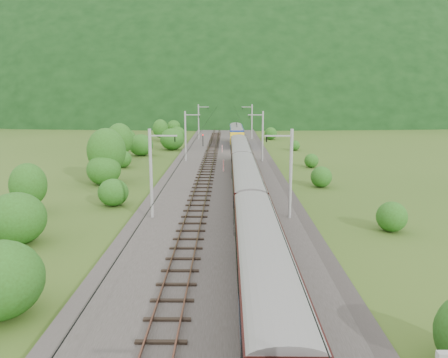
{
  "coord_description": "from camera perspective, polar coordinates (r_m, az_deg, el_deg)",
  "views": [
    {
      "loc": [
        0.63,
        -37.94,
        11.64
      ],
      "look_at": [
        0.24,
        6.09,
        2.6
      ],
      "focal_mm": 35.0,
      "sensor_mm": 36.0,
      "label": 1
    }
  ],
  "objects": [
    {
      "name": "catenary_left",
      "position": [
        70.63,
        -5.0,
        5.76
      ],
      "size": [
        2.54,
        192.28,
        8.0
      ],
      "color": "gray",
      "rests_on": "railbed"
    },
    {
      "name": "vegetation_left",
      "position": [
        58.83,
        -13.96,
        2.29
      ],
      "size": [
        12.27,
        143.81,
        6.94
      ],
      "color": "#244B14",
      "rests_on": "ground"
    },
    {
      "name": "catenary_right",
      "position": [
        70.52,
        5.0,
        5.75
      ],
      "size": [
        2.54,
        192.28,
        8.0
      ],
      "color": "gray",
      "rests_on": "railbed"
    },
    {
      "name": "train",
      "position": [
        32.36,
        3.64,
        -3.46
      ],
      "size": [
        2.7,
        128.0,
        4.68
      ],
      "color": "black",
      "rests_on": "ground"
    },
    {
      "name": "hazard_post_far",
      "position": [
        61.57,
        -0.06,
        1.76
      ],
      "size": [
        0.17,
        0.17,
        1.64
      ],
      "primitive_type": "cylinder",
      "color": "red",
      "rests_on": "railbed"
    },
    {
      "name": "hazard_post_near",
      "position": [
        80.52,
        -0.24,
        3.98
      ],
      "size": [
        0.14,
        0.14,
        1.33
      ],
      "primitive_type": "cylinder",
      "color": "red",
      "rests_on": "railbed"
    },
    {
      "name": "mountain_main",
      "position": [
        298.17,
        0.4,
        9.36
      ],
      "size": [
        504.0,
        360.0,
        244.0
      ],
      "primitive_type": "ellipsoid",
      "color": "black",
      "rests_on": "ground"
    },
    {
      "name": "track_left",
      "position": [
        49.34,
        -3.02,
        -1.62
      ],
      "size": [
        2.4,
        220.0,
        0.27
      ],
      "color": "brown",
      "rests_on": "railbed"
    },
    {
      "name": "ground",
      "position": [
        39.69,
        -0.42,
        -5.45
      ],
      "size": [
        600.0,
        600.0,
        0.0
      ],
      "primitive_type": "plane",
      "color": "#304C17",
      "rests_on": "ground"
    },
    {
      "name": "overhead_wires",
      "position": [
        48.16,
        -0.24,
        6.19
      ],
      "size": [
        4.83,
        198.0,
        0.03
      ],
      "color": "black",
      "rests_on": "ground"
    },
    {
      "name": "railbed",
      "position": [
        49.3,
        -0.23,
        -1.88
      ],
      "size": [
        14.0,
        220.0,
        0.3
      ],
      "primitive_type": "cube",
      "color": "#38332D",
      "rests_on": "ground"
    },
    {
      "name": "vegetation_right",
      "position": [
        50.26,
        13.56,
        -0.61
      ],
      "size": [
        6.38,
        108.15,
        3.19
      ],
      "color": "#244B14",
      "rests_on": "ground"
    },
    {
      "name": "mountain_ridge",
      "position": [
        359.01,
        -19.37,
        9.1
      ],
      "size": [
        336.0,
        280.0,
        132.0
      ],
      "primitive_type": "ellipsoid",
      "color": "black",
      "rests_on": "ground"
    },
    {
      "name": "track_right",
      "position": [
        49.28,
        2.56,
        -1.63
      ],
      "size": [
        2.4,
        220.0,
        0.27
      ],
      "color": "brown",
      "rests_on": "railbed"
    },
    {
      "name": "signal",
      "position": [
        89.16,
        -2.77,
        5.21
      ],
      "size": [
        0.27,
        0.27,
        2.45
      ],
      "color": "black",
      "rests_on": "railbed"
    }
  ]
}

